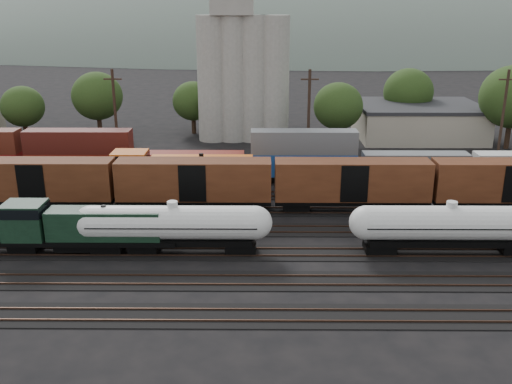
{
  "coord_description": "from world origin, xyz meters",
  "views": [
    {
      "loc": [
        6.02,
        -47.96,
        19.61
      ],
      "look_at": [
        5.63,
        2.0,
        3.0
      ],
      "focal_mm": 40.0,
      "sensor_mm": 36.0,
      "label": 1
    }
  ],
  "objects_px": {
    "tank_car_a": "(173,225)",
    "grain_silo": "(242,64)",
    "orange_locomotive": "(173,172)",
    "green_locomotive": "(72,226)"
  },
  "relations": [
    {
      "from": "tank_car_a",
      "to": "grain_silo",
      "type": "height_order",
      "value": "grain_silo"
    },
    {
      "from": "orange_locomotive",
      "to": "grain_silo",
      "type": "bearing_deg",
      "value": 75.89
    },
    {
      "from": "grain_silo",
      "to": "tank_car_a",
      "type": "bearing_deg",
      "value": -96.02
    },
    {
      "from": "green_locomotive",
      "to": "grain_silo",
      "type": "bearing_deg",
      "value": 72.96
    },
    {
      "from": "orange_locomotive",
      "to": "grain_silo",
      "type": "distance_m",
      "value": 28.18
    },
    {
      "from": "green_locomotive",
      "to": "tank_car_a",
      "type": "relative_size",
      "value": 0.95
    },
    {
      "from": "green_locomotive",
      "to": "grain_silo",
      "type": "relative_size",
      "value": 0.53
    },
    {
      "from": "orange_locomotive",
      "to": "grain_silo",
      "type": "relative_size",
      "value": 0.62
    },
    {
      "from": "tank_car_a",
      "to": "grain_silo",
      "type": "distance_m",
      "value": 42.14
    },
    {
      "from": "green_locomotive",
      "to": "orange_locomotive",
      "type": "distance_m",
      "value": 16.17
    }
  ]
}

